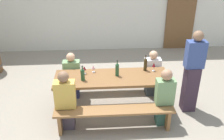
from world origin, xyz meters
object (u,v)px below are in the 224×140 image
at_px(wine_glass_1, 84,68).
at_px(standing_host, 192,74).
at_px(tasting_table, 112,80).
at_px(seated_guest_near_1, 164,98).
at_px(seated_guest_far_1, 152,74).
at_px(wooden_door, 181,16).
at_px(wine_bottle_0, 145,65).
at_px(seated_guest_far_0, 72,77).
at_px(wine_bottle_2, 117,70).
at_px(wine_glass_0, 93,68).
at_px(bench_far, 110,78).
at_px(seated_guest_near_0, 66,102).
at_px(bench_near, 115,114).
at_px(wine_bottle_1, 83,75).
at_px(wine_glass_2, 154,65).

distance_m(wine_glass_1, standing_host, 2.13).
bearing_deg(tasting_table, seated_guest_near_1, -29.55).
height_order(seated_guest_far_1, standing_host, standing_host).
xyz_separation_m(wooden_door, wine_bottle_0, (-1.66, -3.01, -0.17)).
bearing_deg(seated_guest_far_0, tasting_table, 57.76).
relative_size(wine_bottle_0, standing_host, 0.20).
xyz_separation_m(seated_guest_far_0, seated_guest_far_1, (1.76, 0.00, -0.00)).
bearing_deg(wine_bottle_2, seated_guest_far_0, 152.72).
distance_m(wooden_door, wine_glass_0, 4.07).
bearing_deg(bench_far, seated_guest_near_0, -125.92).
bearing_deg(wine_glass_1, wooden_door, 46.66).
height_order(tasting_table, bench_near, tasting_table).
bearing_deg(wine_glass_0, wine_bottle_1, -122.07).
bearing_deg(tasting_table, wooden_door, 53.96).
xyz_separation_m(bench_near, wine_bottle_1, (-0.57, 0.58, 0.51)).
distance_m(bench_near, wine_bottle_1, 0.96).
distance_m(wine_bottle_1, seated_guest_near_0, 0.61).
bearing_deg(bench_near, wine_bottle_0, 52.44).
height_order(wine_bottle_0, wine_glass_0, wine_bottle_0).
bearing_deg(wooden_door, seated_guest_near_0, -130.60).
distance_m(bench_far, wine_bottle_0, 0.98).
bearing_deg(seated_guest_far_1, wine_glass_2, -10.02).
distance_m(tasting_table, wine_bottle_0, 0.77).
relative_size(bench_near, seated_guest_far_0, 2.05).
height_order(wine_glass_0, seated_guest_far_1, seated_guest_far_1).
height_order(wine_bottle_1, seated_guest_near_0, seated_guest_near_0).
bearing_deg(bench_far, standing_host, -26.94).
bearing_deg(seated_guest_far_0, wine_bottle_2, 62.72).
xyz_separation_m(bench_near, seated_guest_far_0, (-0.84, 1.21, 0.14)).
height_order(wine_bottle_1, standing_host, standing_host).
distance_m(wine_bottle_0, wine_glass_0, 1.07).
bearing_deg(seated_guest_far_0, bench_near, 34.76).
height_order(wooden_door, wine_glass_1, wooden_door).
bearing_deg(seated_guest_far_1, wine_bottle_0, -37.72).
relative_size(wine_bottle_2, wine_glass_1, 1.95).
xyz_separation_m(tasting_table, wine_bottle_1, (-0.57, -0.10, 0.19)).
bearing_deg(wine_glass_2, seated_guest_far_0, 169.11).
relative_size(wine_glass_1, seated_guest_far_0, 0.16).
bearing_deg(seated_guest_far_0, wine_bottle_0, 79.27).
bearing_deg(wine_bottle_2, bench_far, 99.33).
relative_size(seated_guest_far_1, standing_host, 0.62).
bearing_deg(wooden_door, seated_guest_far_1, -117.82).
distance_m(wine_glass_0, wine_glass_1, 0.19).
distance_m(bench_far, seated_guest_far_0, 0.86).
height_order(wooden_door, seated_guest_far_1, wooden_door).
distance_m(wooden_door, seated_guest_far_1, 3.13).
bearing_deg(seated_guest_far_1, seated_guest_near_0, -59.64).
bearing_deg(wine_bottle_0, seated_guest_far_1, 52.28).
xyz_separation_m(wooden_door, bench_far, (-2.36, -2.57, -0.69)).
bearing_deg(wine_glass_0, standing_host, -10.24).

